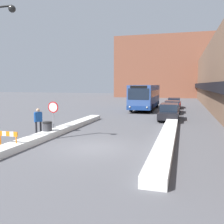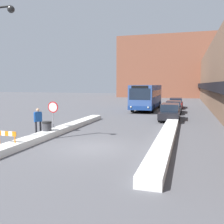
{
  "view_description": "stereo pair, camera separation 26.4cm",
  "coord_description": "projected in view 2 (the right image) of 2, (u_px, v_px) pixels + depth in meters",
  "views": [
    {
      "loc": [
        4.44,
        -11.95,
        3.28
      ],
      "look_at": [
        -0.66,
        5.83,
        1.24
      ],
      "focal_mm": 40.0,
      "sensor_mm": 36.0,
      "label": 1
    },
    {
      "loc": [
        4.69,
        -11.87,
        3.28
      ],
      "look_at": [
        -0.66,
        5.83,
        1.24
      ],
      "focal_mm": 40.0,
      "sensor_mm": 36.0,
      "label": 2
    }
  ],
  "objects": [
    {
      "name": "stop_sign",
      "position": [
        53.0,
        110.0,
        16.9
      ],
      "size": [
        0.76,
        0.08,
        2.13
      ],
      "color": "gray",
      "rests_on": "ground_plane"
    },
    {
      "name": "building_backdrop_far",
      "position": [
        169.0,
        67.0,
        64.09
      ],
      "size": [
        26.0,
        8.0,
        15.49
      ],
      "color": "brown",
      "rests_on": "ground_plane"
    },
    {
      "name": "city_bus",
      "position": [
        147.0,
        97.0,
        32.38
      ],
      "size": [
        2.72,
        10.38,
        3.2
      ],
      "color": "#335193",
      "rests_on": "ground_plane"
    },
    {
      "name": "trash_bin",
      "position": [
        47.0,
        129.0,
        15.78
      ],
      "size": [
        0.59,
        0.59,
        0.95
      ],
      "color": "#38383D",
      "rests_on": "ground_plane"
    },
    {
      "name": "snow_bank_left",
      "position": [
        58.0,
        131.0,
        16.78
      ],
      "size": [
        0.9,
        15.06,
        0.36
      ],
      "color": "silver",
      "rests_on": "ground_plane"
    },
    {
      "name": "construction_barricade",
      "position": [
        7.0,
        136.0,
        12.58
      ],
      "size": [
        1.1,
        0.06,
        0.94
      ],
      "color": "orange",
      "rests_on": "ground_plane"
    },
    {
      "name": "parked_car_middle",
      "position": [
        174.0,
        107.0,
        28.82
      ],
      "size": [
        1.82,
        4.77,
        1.41
      ],
      "color": "black",
      "rests_on": "ground_plane"
    },
    {
      "name": "parked_car_back",
      "position": [
        176.0,
        103.0,
        34.9
      ],
      "size": [
        1.84,
        4.89,
        1.43
      ],
      "color": "maroon",
      "rests_on": "ground_plane"
    },
    {
      "name": "pedestrian",
      "position": [
        38.0,
        119.0,
        16.4
      ],
      "size": [
        0.45,
        0.5,
        1.73
      ],
      "rotation": [
        0.0,
        0.0,
        0.93
      ],
      "color": "#232328",
      "rests_on": "ground_plane"
    },
    {
      "name": "parked_car_front",
      "position": [
        170.0,
        112.0,
        23.03
      ],
      "size": [
        1.79,
        4.8,
        1.53
      ],
      "color": "black",
      "rests_on": "ground_plane"
    },
    {
      "name": "ground_plane",
      "position": [
        92.0,
        148.0,
        13.0
      ],
      "size": [
        160.0,
        160.0,
        0.0
      ],
      "primitive_type": "plane",
      "color": "#515156"
    },
    {
      "name": "snow_bank_right",
      "position": [
        166.0,
        138.0,
        14.31
      ],
      "size": [
        0.9,
        13.96,
        0.42
      ],
      "color": "silver",
      "rests_on": "ground_plane"
    }
  ]
}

